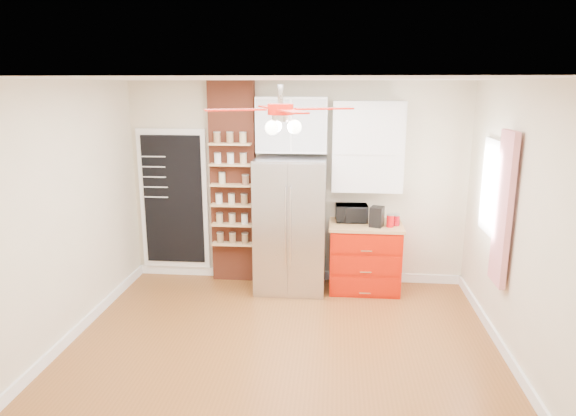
# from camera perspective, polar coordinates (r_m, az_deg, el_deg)

# --- Properties ---
(floor) EXTENTS (4.50, 4.50, 0.00)m
(floor) POSITION_cam_1_polar(r_m,az_deg,el_deg) (5.47, -0.75, -15.41)
(floor) COLOR brown
(floor) RESTS_ON ground
(ceiling) EXTENTS (4.50, 4.50, 0.00)m
(ceiling) POSITION_cam_1_polar(r_m,az_deg,el_deg) (4.78, -0.85, 14.15)
(ceiling) COLOR white
(ceiling) RESTS_ON wall_back
(wall_back) EXTENTS (4.50, 0.02, 2.70)m
(wall_back) POSITION_cam_1_polar(r_m,az_deg,el_deg) (6.90, 0.98, 2.73)
(wall_back) COLOR beige
(wall_back) RESTS_ON floor
(wall_front) EXTENTS (4.50, 0.02, 2.70)m
(wall_front) POSITION_cam_1_polar(r_m,az_deg,el_deg) (3.09, -4.83, -11.42)
(wall_front) COLOR beige
(wall_front) RESTS_ON floor
(wall_left) EXTENTS (0.02, 4.00, 2.70)m
(wall_left) POSITION_cam_1_polar(r_m,az_deg,el_deg) (5.65, -24.10, -0.94)
(wall_left) COLOR beige
(wall_left) RESTS_ON floor
(wall_right) EXTENTS (0.02, 4.00, 2.70)m
(wall_right) POSITION_cam_1_polar(r_m,az_deg,el_deg) (5.23, 24.55, -2.10)
(wall_right) COLOR beige
(wall_right) RESTS_ON floor
(chalkboard) EXTENTS (0.95, 0.05, 1.95)m
(chalkboard) POSITION_cam_1_polar(r_m,az_deg,el_deg) (7.24, -12.59, 0.90)
(chalkboard) COLOR white
(chalkboard) RESTS_ON wall_back
(brick_pillar) EXTENTS (0.60, 0.16, 2.70)m
(brick_pillar) POSITION_cam_1_polar(r_m,az_deg,el_deg) (6.94, -6.10, 2.71)
(brick_pillar) COLOR brown
(brick_pillar) RESTS_ON floor
(fridge) EXTENTS (0.90, 0.70, 1.75)m
(fridge) POSITION_cam_1_polar(r_m,az_deg,el_deg) (6.65, 0.29, -1.89)
(fridge) COLOR #B2B3B7
(fridge) RESTS_ON floor
(upper_glass_cabinet) EXTENTS (0.90, 0.35, 0.70)m
(upper_glass_cabinet) POSITION_cam_1_polar(r_m,az_deg,el_deg) (6.62, 0.45, 9.25)
(upper_glass_cabinet) COLOR white
(upper_glass_cabinet) RESTS_ON wall_back
(red_cabinet) EXTENTS (0.94, 0.64, 0.90)m
(red_cabinet) POSITION_cam_1_polar(r_m,az_deg,el_deg) (6.82, 8.51, -5.39)
(red_cabinet) COLOR #B71403
(red_cabinet) RESTS_ON floor
(upper_shelf_unit) EXTENTS (0.90, 0.30, 1.15)m
(upper_shelf_unit) POSITION_cam_1_polar(r_m,az_deg,el_deg) (6.66, 8.86, 6.74)
(upper_shelf_unit) COLOR white
(upper_shelf_unit) RESTS_ON wall_back
(window) EXTENTS (0.04, 0.75, 1.05)m
(window) POSITION_cam_1_polar(r_m,az_deg,el_deg) (6.01, 21.84, 2.04)
(window) COLOR white
(window) RESTS_ON wall_right
(curtain) EXTENTS (0.06, 0.40, 1.55)m
(curtain) POSITION_cam_1_polar(r_m,az_deg,el_deg) (5.51, 22.81, -0.11)
(curtain) COLOR red
(curtain) RESTS_ON wall_right
(ceiling_fan) EXTENTS (1.40, 1.40, 0.44)m
(ceiling_fan) POSITION_cam_1_polar(r_m,az_deg,el_deg) (4.79, -0.84, 10.85)
(ceiling_fan) COLOR silver
(ceiling_fan) RESTS_ON ceiling
(toaster_oven) EXTENTS (0.42, 0.30, 0.23)m
(toaster_oven) POSITION_cam_1_polar(r_m,az_deg,el_deg) (6.75, 7.07, -0.57)
(toaster_oven) COLOR black
(toaster_oven) RESTS_ON red_cabinet
(coffee_maker) EXTENTS (0.20, 0.22, 0.25)m
(coffee_maker) POSITION_cam_1_polar(r_m,az_deg,el_deg) (6.56, 9.84, -0.95)
(coffee_maker) COLOR black
(coffee_maker) RESTS_ON red_cabinet
(canister_left) EXTENTS (0.10, 0.10, 0.15)m
(canister_left) POSITION_cam_1_polar(r_m,az_deg,el_deg) (6.58, 11.28, -1.43)
(canister_left) COLOR red
(canister_left) RESTS_ON red_cabinet
(canister_right) EXTENTS (0.14, 0.14, 0.13)m
(canister_right) POSITION_cam_1_polar(r_m,az_deg,el_deg) (6.68, 11.84, -1.33)
(canister_right) COLOR #A30916
(canister_right) RESTS_ON red_cabinet
(pantry_jar_oats) EXTENTS (0.10, 0.10, 0.14)m
(pantry_jar_oats) POSITION_cam_1_polar(r_m,az_deg,el_deg) (6.81, -7.33, 3.28)
(pantry_jar_oats) COLOR beige
(pantry_jar_oats) RESTS_ON brick_pillar
(pantry_jar_beans) EXTENTS (0.12, 0.12, 0.12)m
(pantry_jar_beans) POSITION_cam_1_polar(r_m,az_deg,el_deg) (6.74, -4.74, 3.12)
(pantry_jar_beans) COLOR brown
(pantry_jar_beans) RESTS_ON brick_pillar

